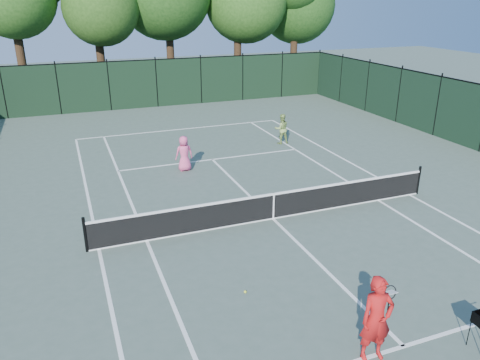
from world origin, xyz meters
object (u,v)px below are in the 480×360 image
object	(u,v)px
player_pink	(184,153)
coach	(377,319)
player_green	(282,129)
loose_ball_midcourt	(245,292)

from	to	relation	value
player_pink	coach	bearing A→B (deg)	93.32
player_pink	player_green	xyz separation A→B (m)	(5.43, 2.04, 0.00)
coach	player_pink	world-z (taller)	coach
player_green	loose_ball_midcourt	bearing A→B (deg)	66.77
coach	player_pink	distance (m)	11.93
player_pink	player_green	size ratio (longest dim) A/B	1.00
coach	player_green	distance (m)	14.72
player_green	loose_ball_midcourt	distance (m)	12.70
coach	player_green	bearing A→B (deg)	79.14
coach	player_green	xyz separation A→B (m)	(4.73, 13.94, -0.18)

